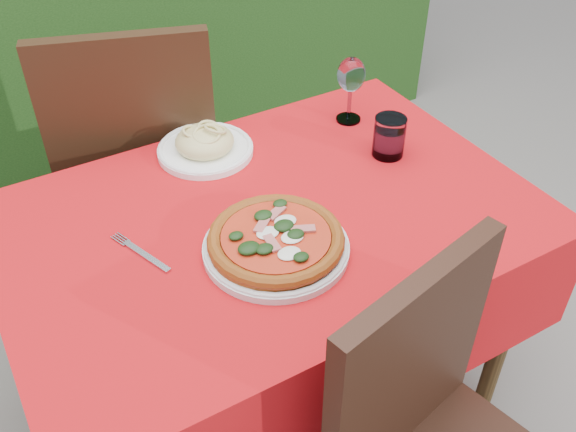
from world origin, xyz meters
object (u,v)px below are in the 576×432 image
chair_far (139,156)px  fork (147,256)px  pizza_plate (276,242)px  pasta_plate (205,145)px  water_glass (389,138)px  wine_glass (351,77)px

chair_far → fork: chair_far is taller
pizza_plate → fork: bearing=153.5°
pizza_plate → pasta_plate: size_ratio=1.42×
chair_far → water_glass: 0.79m
pizza_plate → wine_glass: size_ratio=1.87×
pasta_plate → fork: pasta_plate is taller
chair_far → water_glass: (0.52, -0.55, 0.20)m
wine_glass → chair_far: bearing=146.3°
chair_far → wine_glass: 0.70m
pasta_plate → water_glass: bearing=-31.0°
pasta_plate → fork: 0.42m
pizza_plate → water_glass: (0.45, 0.19, 0.02)m
pasta_plate → wine_glass: 0.45m
wine_glass → fork: 0.77m
chair_far → water_glass: size_ratio=9.42×
water_glass → wine_glass: wine_glass is taller
pasta_plate → chair_far: bearing=108.7°
fork → water_glass: bearing=-14.9°
chair_far → fork: (-0.18, -0.61, 0.16)m
pizza_plate → pasta_plate: bearing=86.2°
pizza_plate → wine_glass: wine_glass is taller
water_glass → fork: bearing=-175.3°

